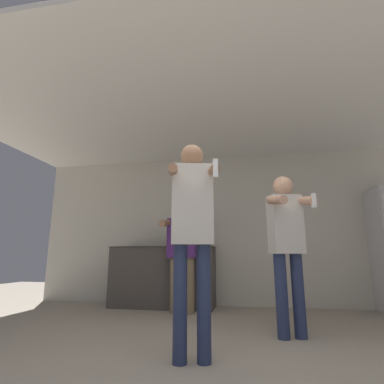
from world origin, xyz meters
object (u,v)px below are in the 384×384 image
object	(u,v)px
bottle_green_wine	(208,239)
bottle_dark_rum	(184,241)
person_man_side	(287,239)
person_spectator_back	(182,247)
bottle_clear_vodka	(176,238)
person_woman_foreground	(192,224)
bottle_red_label	(199,239)

from	to	relation	value
bottle_green_wine	bottle_dark_rum	size ratio (longest dim) A/B	1.36
bottle_green_wine	person_man_side	world-z (taller)	person_man_side
person_spectator_back	bottle_clear_vodka	bearing A→B (deg)	115.84
bottle_green_wine	person_spectator_back	size ratio (longest dim) A/B	0.20
bottle_green_wine	bottle_dark_rum	xyz separation A→B (m)	(-0.38, -0.00, -0.03)
bottle_green_wine	bottle_clear_vodka	distance (m)	0.52
bottle_dark_rum	person_spectator_back	distance (m)	0.41
bottle_clear_vodka	person_man_side	xyz separation A→B (m)	(1.56, -1.52, -0.12)
bottle_dark_rum	bottle_clear_vodka	size ratio (longest dim) A/B	0.63
person_man_side	person_spectator_back	distance (m)	1.78
person_man_side	person_woman_foreground	bearing A→B (deg)	-134.34
bottle_dark_rum	person_woman_foreground	size ratio (longest dim) A/B	0.13
bottle_red_label	person_woman_foreground	bearing A→B (deg)	-82.27
bottle_red_label	person_spectator_back	world-z (taller)	person_spectator_back
bottle_clear_vodka	person_woman_foreground	world-z (taller)	person_woman_foreground
person_woman_foreground	person_spectator_back	distance (m)	2.07
bottle_green_wine	person_woman_foreground	xyz separation A→B (m)	(0.19, -2.39, -0.02)
bottle_dark_rum	bottle_green_wine	bearing A→B (deg)	0.00
person_woman_foreground	bottle_green_wine	bearing A→B (deg)	94.55
person_spectator_back	person_man_side	bearing A→B (deg)	-39.50
bottle_dark_rum	person_man_side	distance (m)	2.08
person_man_side	bottle_dark_rum	bearing A→B (deg)	133.07
bottle_green_wine	person_spectator_back	bearing A→B (deg)	-130.73
person_woman_foreground	bottle_red_label	bearing A→B (deg)	97.73
bottle_dark_rum	bottle_clear_vodka	bearing A→B (deg)	180.00
bottle_clear_vodka	person_man_side	size ratio (longest dim) A/B	0.22
bottle_clear_vodka	person_woman_foreground	distance (m)	2.49
person_woman_foreground	bottle_clear_vodka	bearing A→B (deg)	106.63
person_spectator_back	person_woman_foreground	bearing A→B (deg)	-75.29
bottle_dark_rum	person_man_side	bearing A→B (deg)	-46.93
bottle_green_wine	person_spectator_back	xyz separation A→B (m)	(-0.33, -0.39, -0.14)
person_woman_foreground	person_spectator_back	world-z (taller)	person_woman_foreground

